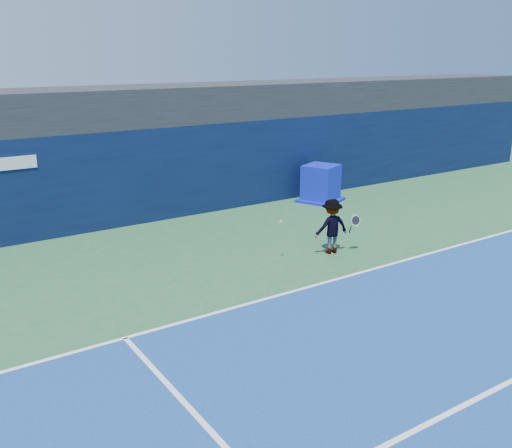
{
  "coord_description": "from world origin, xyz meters",
  "views": [
    {
      "loc": [
        -8.33,
        -6.6,
        5.27
      ],
      "look_at": [
        -0.52,
        5.2,
        1.0
      ],
      "focal_mm": 40.0,
      "sensor_mm": 36.0,
      "label": 1
    }
  ],
  "objects": [
    {
      "name": "baseline",
      "position": [
        0.0,
        3.0,
        0.01
      ],
      "size": [
        24.0,
        0.1,
        0.01
      ],
      "primitive_type": "cube",
      "color": "white",
      "rests_on": "ground"
    },
    {
      "name": "tennis_ball",
      "position": [
        0.01,
        4.84,
        1.06
      ],
      "size": [
        0.08,
        0.08,
        0.08
      ],
      "color": "#B2DF18",
      "rests_on": "ground"
    },
    {
      "name": "tennis_player",
      "position": [
        1.52,
        4.56,
        0.75
      ],
      "size": [
        1.25,
        0.73,
        1.51
      ],
      "color": "white",
      "rests_on": "ground"
    },
    {
      "name": "ground",
      "position": [
        0.0,
        0.0,
        0.0
      ],
      "size": [
        80.0,
        80.0,
        0.0
      ],
      "primitive_type": "plane",
      "color": "#295B33",
      "rests_on": "ground"
    },
    {
      "name": "back_wall_assembly",
      "position": [
        -0.0,
        10.5,
        1.5
      ],
      "size": [
        36.0,
        1.03,
        3.0
      ],
      "color": "#091434",
      "rests_on": "ground"
    },
    {
      "name": "equipment_cart",
      "position": [
        4.92,
        9.11,
        0.61
      ],
      "size": [
        1.84,
        1.84,
        1.35
      ],
      "color": "#0D16BB",
      "rests_on": "ground"
    },
    {
      "name": "stadium_band",
      "position": [
        0.0,
        11.5,
        3.6
      ],
      "size": [
        36.0,
        3.0,
        1.2
      ],
      "primitive_type": "cube",
      "color": "#222227",
      "rests_on": "back_wall_assembly"
    }
  ]
}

